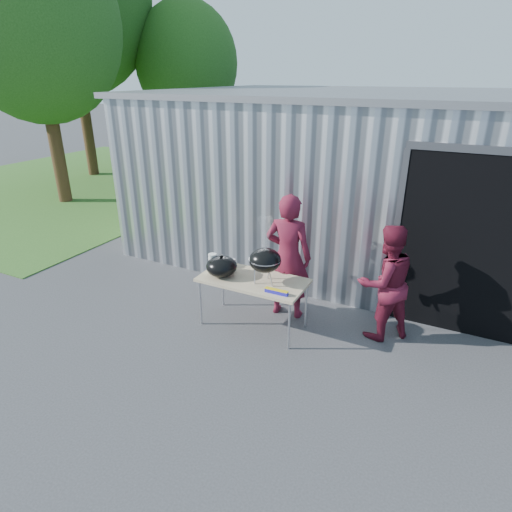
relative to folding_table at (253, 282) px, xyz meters
The scene contains 13 objects.
ground 0.96m from the folding_table, 126.54° to the right, with size 80.00×80.00×0.00m, color #38383A.
building 4.18m from the folding_table, 82.58° to the left, with size 8.20×6.20×3.10m.
grass_patch 10.89m from the folding_table, 149.72° to the left, with size 10.00×12.00×0.02m, color #2D591E.
tree_left 9.44m from the folding_table, 156.19° to the left, with size 4.22×4.22×6.99m.
tree_far 11.34m from the folding_table, 129.08° to the left, with size 3.47×3.47×5.75m.
folding_table is the anchor object (origin of this frame).
kettle_grill 0.50m from the folding_table, ahead, with size 0.44×0.44×0.94m.
grill_lid 0.49m from the folding_table, 167.40° to the right, with size 0.44×0.44×0.32m.
paper_towels 0.65m from the folding_table, behind, with size 0.12×0.12×0.28m, color white.
white_tub 0.61m from the folding_table, 156.76° to the left, with size 0.20×0.15×0.10m, color white.
foil_box 0.54m from the folding_table, 27.95° to the right, with size 0.32×0.06×0.06m.
person_cook 0.66m from the folding_table, 60.80° to the left, with size 0.69×0.45×1.88m, color maroon.
person_bystander 1.80m from the folding_table, 18.73° to the left, with size 0.79×0.62×1.63m, color maroon.
Camera 1 is at (2.84, -4.26, 3.39)m, focal length 30.00 mm.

